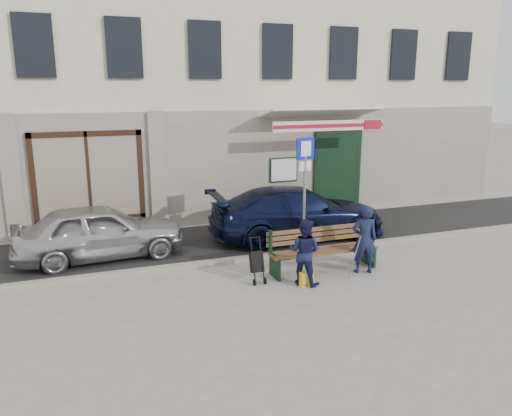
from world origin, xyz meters
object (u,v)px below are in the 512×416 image
man (364,239)px  stroller (257,263)px  parking_sign (305,176)px  woman (304,252)px  bench (321,250)px  car_navy (298,213)px  car_silver (100,231)px

man → stroller: 2.34m
parking_sign → woman: (-0.85, -1.84, -1.16)m
man → stroller: man is taller
parking_sign → bench: size_ratio=1.13×
car_navy → bench: size_ratio=1.92×
stroller → car_silver: bearing=135.9°
car_navy → parking_sign: size_ratio=1.69×
stroller → car_navy: bearing=48.3°
man → stroller: size_ratio=1.62×
car_silver → parking_sign: bearing=-108.2°
bench → stroller: (-1.50, -0.11, -0.05)m
bench → stroller: bench is taller
car_silver → parking_sign: parking_sign is taller
car_navy → stroller: 3.25m
bench → woman: 0.87m
car_navy → parking_sign: parking_sign is taller
parking_sign → car_silver: bearing=152.4°
parking_sign → woman: size_ratio=2.02×
stroller → man: bearing=-9.5°
car_silver → bench: bearing=-123.4°
car_navy → bench: 2.48m
woman → car_navy: bearing=-67.4°
bench → man: (0.80, -0.39, 0.28)m
car_silver → bench: (4.39, -2.44, -0.18)m
woman → stroller: bearing=18.7°
parking_sign → man: 2.11m
car_navy → car_silver: bearing=92.0°
man → car_navy: bearing=-67.8°
woman → man: bearing=-129.8°
bench → car_navy: bearing=77.4°
car_silver → woman: 4.77m
car_silver → man: 5.91m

